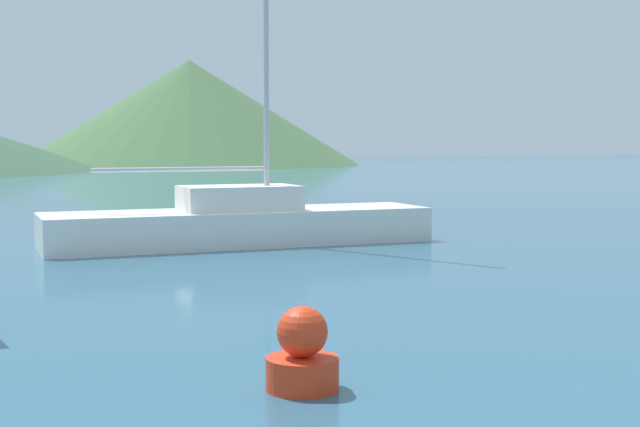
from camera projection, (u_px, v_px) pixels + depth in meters
name	position (u px, v px, depth m)	size (l,w,h in m)	color
sailboat_middle	(240.00, 221.00, 19.38)	(8.48, 2.43, 10.30)	white
buoy_marker	(302.00, 355.00, 8.07)	(0.67, 0.67, 0.77)	red
hill_central	(189.00, 112.00, 83.47)	(31.94, 31.94, 9.80)	#476B42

